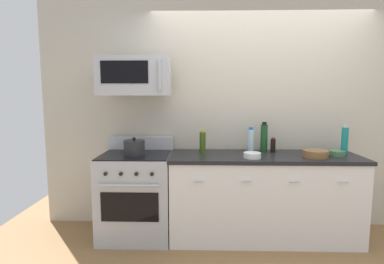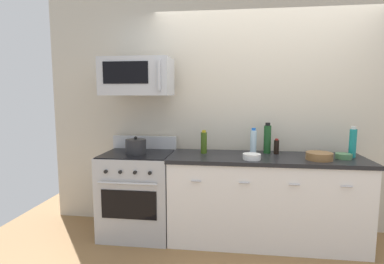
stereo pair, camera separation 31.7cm
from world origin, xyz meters
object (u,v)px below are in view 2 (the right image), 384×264
range_oven (138,193)px  bowl_white_ceramic (252,156)px  bowl_wooden_salad (319,156)px  bowl_green_glaze (344,156)px  bottle_soy_sauce_dark (276,147)px  bottle_olive_oil (204,142)px  bottle_water_clear (253,141)px  stockpot (136,147)px  bottle_wine_green (267,139)px  bottle_sparkling_teal (353,143)px  microwave (137,77)px

range_oven → bowl_white_ceramic: size_ratio=6.04×
bowl_wooden_salad → bowl_green_glaze: 0.27m
range_oven → bowl_green_glaze: bearing=-0.5°
bottle_soy_sauce_dark → bowl_wooden_salad: bottle_soy_sauce_dark is taller
range_oven → bottle_olive_oil: bottle_olive_oil is taller
bowl_green_glaze → bottle_soy_sauce_dark: bearing=165.8°
bottle_water_clear → bowl_white_ceramic: bottle_water_clear is taller
bottle_water_clear → bottle_soy_sauce_dark: bearing=-1.3°
bottle_soy_sauce_dark → bottle_olive_oil: bearing=-176.1°
range_oven → bottle_soy_sauce_dark: 1.60m
stockpot → bowl_white_ceramic: bearing=-5.4°
stockpot → bowl_wooden_salad: bearing=-1.5°
bowl_wooden_salad → stockpot: 1.89m
bottle_olive_oil → bottle_wine_green: 0.70m
bottle_soy_sauce_dark → range_oven: bearing=-174.7°
bottle_sparkling_teal → bowl_white_ceramic: bottle_sparkling_teal is taller
bowl_white_ceramic → bowl_green_glaze: 0.93m
bottle_water_clear → bowl_white_ceramic: (-0.04, -0.32, -0.10)m
bottle_olive_oil → bottle_soy_sauce_dark: 0.78m
bottle_olive_oil → bottle_wine_green: bottle_wine_green is taller
stockpot → bottle_sparkling_teal: bearing=3.1°
bottle_water_clear → stockpot: size_ratio=1.25×
bottle_olive_oil → bowl_wooden_salad: 1.18m
microwave → bottle_sparkling_teal: size_ratio=2.34×
bottle_water_clear → bowl_wooden_salad: size_ratio=1.09×
bowl_white_ceramic → bowl_wooden_salad: size_ratio=0.69×
bowl_green_glaze → bottle_wine_green: bearing=164.2°
bowl_wooden_salad → bowl_white_ceramic: bearing=-174.1°
bowl_wooden_salad → bowl_green_glaze: bowl_wooden_salad is taller
bowl_wooden_salad → bowl_green_glaze: size_ratio=1.60×
bowl_white_ceramic → bowl_wooden_salad: bowl_wooden_salad is taller
bottle_sparkling_teal → bottle_soy_sauce_dark: 0.75m
microwave → bowl_wooden_salad: bearing=-4.4°
bowl_white_ceramic → bowl_green_glaze: bearing=9.3°
microwave → bottle_soy_sauce_dark: bearing=3.6°
bottle_olive_oil → stockpot: 0.74m
bottle_sparkling_teal → bottle_wine_green: bearing=172.0°
bottle_wine_green → bowl_wooden_salad: size_ratio=1.31×
bowl_white_ceramic → bottle_wine_green: bearing=62.2°
bottle_wine_green → stockpot: bottle_wine_green is taller
range_oven → stockpot: stockpot is taller
bottle_soy_sauce_dark → bowl_green_glaze: bottle_soy_sauce_dark is taller
bowl_green_glaze → bottle_water_clear: bearing=169.3°
bottle_water_clear → stockpot: bottle_water_clear is taller
range_oven → bowl_white_ceramic: bearing=-7.9°
range_oven → microwave: (0.00, 0.04, 1.28)m
bottle_soy_sauce_dark → stockpot: size_ratio=0.75×
range_oven → bottle_wine_green: (1.41, 0.19, 0.61)m
bottle_wine_green → bottle_olive_oil: bearing=-171.7°
range_oven → bottle_wine_green: size_ratio=3.20×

